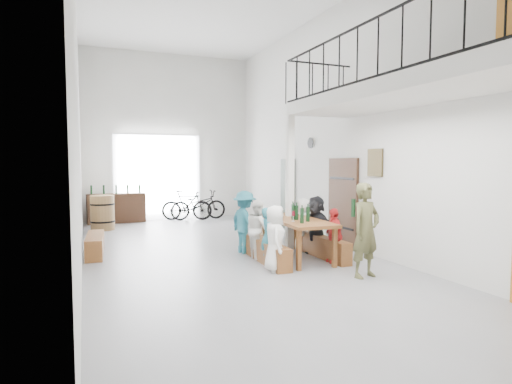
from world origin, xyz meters
name	(u,v)px	position (x,y,z in m)	size (l,w,h in m)	color
floor	(224,254)	(0.00, 0.00, 0.00)	(12.00, 12.00, 0.00)	slate
room_walls	(223,81)	(0.00, 0.00, 3.55)	(12.00, 12.00, 12.00)	white
gateway_portal	(158,178)	(-0.40, 5.94, 1.40)	(2.80, 0.08, 2.80)	white
right_wall_decor	(390,171)	(2.70, -1.87, 1.74)	(0.07, 8.28, 5.07)	#AB661A
balcony	(408,94)	(1.98, -3.13, 2.96)	(1.52, 5.62, 4.00)	white
tasting_table	(296,223)	(1.19, -0.96, 0.71)	(0.95, 2.11, 0.79)	brown
bench_inner	(267,252)	(0.52, -1.06, 0.20)	(0.28, 1.78, 0.41)	brown
bench_wall	(321,246)	(1.74, -1.00, 0.21)	(0.24, 1.85, 0.43)	brown
tableware	(297,212)	(1.16, -1.04, 0.94)	(0.58, 1.29, 0.35)	black
side_bench	(95,245)	(-2.50, 0.87, 0.21)	(0.32, 1.48, 0.42)	brown
oak_barrel	(102,213)	(-2.22, 4.29, 0.49)	(0.66, 0.66, 0.98)	brown
serving_counter	(116,208)	(-1.75, 5.65, 0.46)	(1.75, 0.49, 0.92)	#392114
counter_bottles	(116,189)	(-1.75, 5.64, 1.06)	(1.51, 0.16, 0.28)	black
guest_left_a	(275,238)	(0.39, -1.71, 0.58)	(0.57, 0.37, 1.16)	white
guest_left_b	(268,236)	(0.48, -1.19, 0.53)	(0.39, 0.26, 1.07)	#266F80
guest_left_c	(258,229)	(0.51, -0.66, 0.58)	(0.57, 0.44, 1.17)	white
guest_left_d	(245,222)	(0.43, -0.09, 0.66)	(0.85, 0.49, 1.31)	#266F80
guest_right_a	(334,235)	(1.70, -1.52, 0.52)	(0.61, 0.25, 1.04)	red
guest_right_b	(316,226)	(1.71, -0.82, 0.61)	(1.13, 0.36, 1.22)	black
guest_right_c	(303,224)	(1.71, -0.27, 0.56)	(0.55, 0.36, 1.13)	white
host_standing	(366,230)	(1.63, -2.61, 0.79)	(0.57, 0.38, 1.57)	#4B4B2A
potted_plant	(310,231)	(2.45, 0.71, 0.22)	(0.40, 0.35, 0.45)	#1A4E15
bicycle_near	(198,205)	(0.83, 5.42, 0.49)	(0.65, 1.85, 0.97)	black
bicycle_far	(187,205)	(0.44, 5.38, 0.49)	(0.46, 1.64, 0.99)	black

